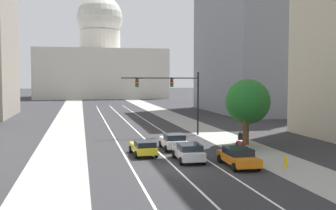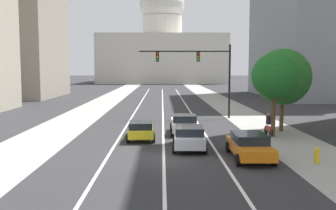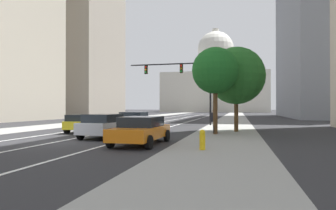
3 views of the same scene
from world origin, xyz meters
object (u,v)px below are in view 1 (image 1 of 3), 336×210
car_orange (238,157)px  car_yellow (143,147)px  cyclist (240,140)px  fire_hydrant (286,162)px  car_white (173,141)px  street_tree_far_right (245,102)px  street_tree_mid_right (248,102)px  car_silver (189,152)px  traffic_signal_mast (175,91)px  capitol_building (100,64)px

car_orange → car_yellow: bearing=48.2°
car_orange → cyclist: size_ratio=2.76×
car_yellow → fire_hydrant: (9.68, -7.12, -0.26)m
car_white → street_tree_far_right: street_tree_far_right is taller
street_tree_mid_right → car_silver: bearing=-140.2°
car_yellow → car_silver: size_ratio=0.94×
traffic_signal_mast → street_tree_far_right: traffic_signal_mast is taller
car_silver → street_tree_mid_right: street_tree_mid_right is taller
car_white → street_tree_mid_right: bearing=-82.3°
street_tree_mid_right → car_white: bearing=-172.6°
car_silver → traffic_signal_mast: traffic_signal_mast is taller
car_yellow → street_tree_far_right: (9.64, 0.79, 3.75)m
capitol_building → car_yellow: size_ratio=9.93×
car_orange → car_silver: bearing=51.2°
traffic_signal_mast → cyclist: (4.00, -10.18, -4.40)m
car_silver → street_tree_far_right: street_tree_far_right is taller
fire_hydrant → street_tree_far_right: street_tree_far_right is taller
car_silver → car_orange: bearing=-127.1°
car_white → cyclist: cyclist is taller
car_silver → traffic_signal_mast: bearing=-6.6°
capitol_building → car_orange: capitol_building is taller
car_silver → fire_hydrant: car_silver is taller
car_yellow → fire_hydrant: size_ratio=4.70×
car_orange → car_white: (-3.20, 8.15, 0.04)m
car_orange → street_tree_mid_right: street_tree_mid_right is taller
car_orange → street_tree_mid_right: size_ratio=0.72×
capitol_building → car_white: capitol_building is taller
street_tree_mid_right → cyclist: bearing=-128.6°
car_silver → traffic_signal_mast: 15.60m
car_yellow → car_silver: bearing=-137.7°
car_orange → car_white: bearing=22.0°
cyclist → street_tree_far_right: 3.67m
car_silver → street_tree_far_right: 8.44m
fire_hydrant → cyclist: bearing=91.3°
car_white → traffic_signal_mast: size_ratio=0.45×
capitol_building → street_tree_far_right: 107.91m
traffic_signal_mast → street_tree_far_right: bearing=-68.9°
car_orange → capitol_building: bearing=2.9°
car_orange → cyclist: cyclist is taller
capitol_building → street_tree_far_right: size_ratio=6.91×
car_yellow → cyclist: bearing=-84.3°
car_yellow → car_white: (3.19, 2.33, 0.07)m
car_silver → car_white: size_ratio=1.11×
capitol_building → fire_hydrant: 116.09m
capitol_building → cyclist: capitol_building is taller
street_tree_mid_right → street_tree_far_right: 2.93m
car_silver → car_white: 5.53m
car_orange → car_white: size_ratio=1.16×
car_white → traffic_signal_mast: bearing=-13.7°
capitol_building → traffic_signal_mast: bearing=-87.7°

